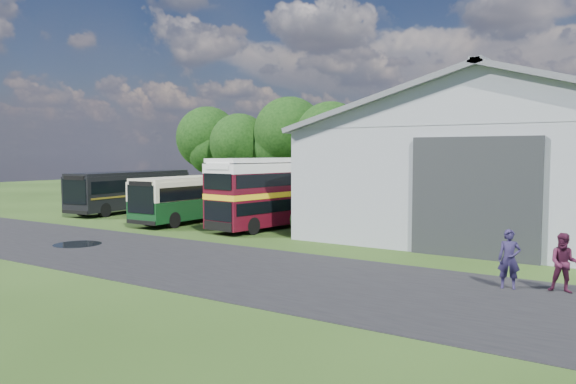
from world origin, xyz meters
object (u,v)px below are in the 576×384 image
Objects in this scene: storage_shed at (533,156)px; visitor_b at (564,264)px; bus_green_single at (201,197)px; bus_maroon_double at (277,193)px; visitor_a at (509,260)px; bus_dark_single at (131,190)px.

storage_shed reaches higher than visitor_b.
bus_maroon_double is at bearing -0.81° from bus_green_single.
bus_maroon_double is 5.18× the size of visitor_b.
visitor_b is (1.53, 0.39, -0.02)m from visitor_a.
bus_dark_single is (-14.05, 1.23, -0.44)m from bus_maroon_double.
visitor_b is (16.28, -7.79, -1.09)m from bus_maroon_double.
bus_dark_single is 5.77× the size of visitor_a.
storage_shed is at bearing 8.69° from bus_dark_single.
bus_dark_single is at bearing 168.76° from bus_green_single.
bus_maroon_double is 14.11m from bus_dark_single.
visitor_a is (28.80, -9.41, -0.62)m from bus_dark_single.
bus_green_single is 23.43m from visitor_b.
bus_green_single is at bearing 152.31° from visitor_b.
storage_shed is 13.09× the size of visitor_a.
bus_maroon_double is at bearing -11.73° from bus_dark_single.
bus_maroon_double is 0.88× the size of bus_dark_single.
storage_shed is 27.47m from bus_dark_single.
storage_shed is 17.08m from visitor_b.
bus_maroon_double is at bearing -145.38° from storage_shed.
bus_green_single is 5.52× the size of visitor_a.
visitor_a is 1.02× the size of visitor_b.
visitor_a is (2.43, -16.68, -3.22)m from storage_shed.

